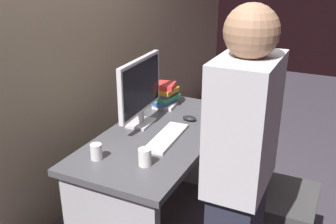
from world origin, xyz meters
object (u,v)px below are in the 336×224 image
object	(u,v)px
desk	(161,163)
book_stack	(165,95)
mouse	(189,118)
keyboard	(167,137)
person_at_desk	(239,185)
cup_near_keyboard	(145,157)
monitor	(140,88)
cup_by_monitor	(96,152)
office_chair	(268,200)
handbag	(254,178)

from	to	relation	value
desk	book_stack	xyz separation A→B (m)	(0.44, 0.19, 0.32)
mouse	keyboard	bearing A→B (deg)	177.17
person_at_desk	mouse	xyz separation A→B (m)	(0.79, 0.57, -0.08)
cup_near_keyboard	monitor	bearing A→B (deg)	31.49
cup_by_monitor	office_chair	bearing A→B (deg)	-61.56
desk	book_stack	bearing A→B (deg)	22.87
mouse	handbag	xyz separation A→B (m)	(0.44, -0.40, -0.62)
mouse	cup_by_monitor	xyz separation A→B (m)	(-0.73, 0.26, 0.03)
keyboard	book_stack	distance (m)	0.58
office_chair	cup_near_keyboard	xyz separation A→B (m)	(-0.42, 0.61, 0.36)
desk	office_chair	distance (m)	0.72
cup_by_monitor	handbag	xyz separation A→B (m)	(1.17, -0.66, -0.65)
desk	handbag	world-z (taller)	desk
person_at_desk	mouse	world-z (taller)	person_at_desk
cup_near_keyboard	book_stack	size ratio (longest dim) A/B	0.41
office_chair	cup_by_monitor	xyz separation A→B (m)	(-0.48, 0.89, 0.36)
office_chair	cup_near_keyboard	world-z (taller)	office_chair
desk	person_at_desk	size ratio (longest dim) A/B	0.84
keyboard	handbag	world-z (taller)	keyboard
desk	office_chair	bearing A→B (deg)	-89.50
monitor	keyboard	size ratio (longest dim) A/B	1.26
keyboard	handbag	distance (m)	1.07
mouse	handbag	bearing A→B (deg)	-41.74
office_chair	cup_by_monitor	size ratio (longest dim) A/B	10.32
monitor	mouse	distance (m)	0.41
keyboard	mouse	world-z (taller)	mouse
office_chair	mouse	bearing A→B (deg)	68.46
cup_by_monitor	desk	bearing A→B (deg)	-19.48
monitor	book_stack	xyz separation A→B (m)	(0.38, 0.01, -0.17)
cup_near_keyboard	handbag	distance (m)	1.34
person_at_desk	cup_near_keyboard	xyz separation A→B (m)	(0.12, 0.55, -0.05)
keyboard	book_stack	world-z (taller)	book_stack
office_chair	book_stack	size ratio (longest dim) A/B	3.99
book_stack	cup_near_keyboard	bearing A→B (deg)	-160.90
cup_by_monitor	book_stack	bearing A→B (deg)	1.11
cup_near_keyboard	cup_by_monitor	bearing A→B (deg)	101.88
office_chair	mouse	size ratio (longest dim) A/B	9.40
mouse	book_stack	world-z (taller)	book_stack
monitor	cup_near_keyboard	bearing A→B (deg)	-148.51
cup_near_keyboard	book_stack	xyz separation A→B (m)	(0.85, 0.30, 0.04)
monitor	book_stack	size ratio (longest dim) A/B	2.30
office_chair	book_stack	bearing A→B (deg)	64.42
keyboard	cup_near_keyboard	distance (m)	0.35
book_stack	handbag	distance (m)	1.00
keyboard	office_chair	bearing A→B (deg)	-86.06
keyboard	book_stack	xyz separation A→B (m)	(0.51, 0.26, 0.08)
desk	cup_near_keyboard	size ratio (longest dim) A/B	14.09
desk	book_stack	size ratio (longest dim) A/B	5.84
handbag	book_stack	bearing A→B (deg)	110.90
cup_by_monitor	mouse	bearing A→B (deg)	-19.68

